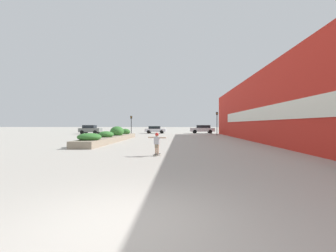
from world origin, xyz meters
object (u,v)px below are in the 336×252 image
at_px(skateboard, 157,154).
at_px(car_leftmost, 273,129).
at_px(traffic_light_right, 217,119).
at_px(traffic_light_left, 131,122).
at_px(car_center_left, 155,130).
at_px(car_rightmost, 202,129).
at_px(skateboarder, 157,141).
at_px(car_center_right, 90,129).

distance_m(skateboard, car_leftmost, 35.47).
bearing_deg(skateboard, car_leftmost, 79.13).
bearing_deg(traffic_light_right, traffic_light_left, 178.54).
bearing_deg(car_leftmost, car_center_left, -92.02).
bearing_deg(car_rightmost, traffic_light_right, -168.13).
bearing_deg(skateboard, car_center_left, 117.00).
bearing_deg(car_center_left, traffic_light_right, 56.47).
height_order(skateboarder, traffic_light_right, traffic_light_right).
height_order(skateboarder, car_center_right, car_center_right).
bearing_deg(car_rightmost, skateboarder, 169.90).
distance_m(car_leftmost, car_rightmost, 12.95).
xyz_separation_m(skateboarder, car_center_right, (-15.08, 27.86, 0.04)).
bearing_deg(car_leftmost, skateboard, -31.42).
distance_m(car_leftmost, traffic_light_left, 25.96).
xyz_separation_m(car_leftmost, traffic_light_left, (-25.24, -5.94, 1.37)).
distance_m(car_rightmost, traffic_light_right, 7.77).
relative_size(car_center_left, traffic_light_left, 1.28).
height_order(skateboard, skateboarder, skateboarder).
distance_m(skateboard, car_rightmost, 31.90).
relative_size(car_rightmost, traffic_light_right, 1.26).
height_order(car_leftmost, traffic_light_left, traffic_light_left).
height_order(car_center_left, traffic_light_left, traffic_light_left).
bearing_deg(car_leftmost, traffic_light_right, -60.98).
bearing_deg(traffic_light_left, car_leftmost, 13.24).
height_order(car_leftmost, car_center_left, car_leftmost).
height_order(car_center_left, car_center_right, car_center_right).
bearing_deg(car_center_left, car_rightmost, 92.27).
relative_size(skateboarder, traffic_light_right, 0.31).
distance_m(car_center_left, car_rightmost, 9.11).
height_order(car_rightmost, traffic_light_right, traffic_light_right).
bearing_deg(car_rightmost, car_leftmost, -95.03).
distance_m(skateboard, skateboarder, 0.73).
xyz_separation_m(car_leftmost, traffic_light_right, (-11.34, -6.29, 1.72)).
relative_size(car_leftmost, car_rightmost, 0.81).
distance_m(traffic_light_left, traffic_light_right, 13.91).
bearing_deg(car_center_right, car_leftmost, 94.10).
bearing_deg(car_center_left, car_center_right, -74.63).
bearing_deg(traffic_light_right, car_rightmost, 101.87).
bearing_deg(car_center_left, car_leftmost, 87.98).
bearing_deg(skateboarder, skateboard, 111.44).
distance_m(skateboarder, traffic_light_left, 25.28).
bearing_deg(traffic_light_right, skateboarder, -106.61).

